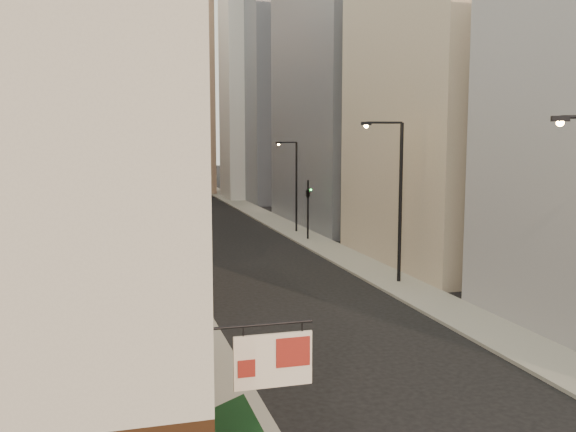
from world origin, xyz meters
The scene contains 16 objects.
sidewalk_left centered at (-6.50, 55.00, 0.07)m, with size 3.00×140.00×0.15m, color gray.
sidewalk_right centered at (6.50, 55.00, 0.07)m, with size 3.00×140.00×0.15m, color gray.
near_building_left centered at (-10.99, 9.00, 6.02)m, with size 8.30×23.04×12.30m.
left_bldg_beige centered at (-12.00, 26.00, 8.00)m, with size 8.00×12.00×16.00m, color #BCAC94.
left_bldg_grey centered at (-12.00, 42.00, 10.00)m, with size 8.00×16.00×20.00m, color #939399.
left_bldg_tan centered at (-12.00, 60.00, 8.50)m, with size 8.00×18.00×17.00m, color #A2795D.
left_bldg_wingrid centered at (-12.00, 80.00, 12.00)m, with size 8.00×20.00×24.00m, color gray.
right_bldg_beige centered at (12.00, 30.00, 10.00)m, with size 8.00×16.00×20.00m, color #BCAC94.
right_bldg_wingrid centered at (12.00, 50.00, 13.00)m, with size 8.00×20.00×26.00m, color gray.
highrise centered at (18.00, 78.00, 25.66)m, with size 21.00×23.00×51.20m.
clock_tower centered at (-1.00, 92.00, 17.63)m, with size 14.00×14.00×44.90m.
white_tower centered at (10.00, 78.00, 18.61)m, with size 8.00×8.00×41.50m.
streetlamp_mid centered at (6.44, 24.77, 5.37)m, with size 2.45×0.62×9.40m.
streetlamp_far centered at (6.37, 45.42, 4.63)m, with size 2.09×0.65×8.10m.
traffic_light_left centered at (-6.22, 38.78, 3.50)m, with size 0.59×0.52×5.00m.
traffic_light_right centered at (6.28, 41.14, 3.81)m, with size 0.73×0.73×5.00m.
Camera 1 is at (-9.55, -8.88, 8.57)m, focal length 40.00 mm.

